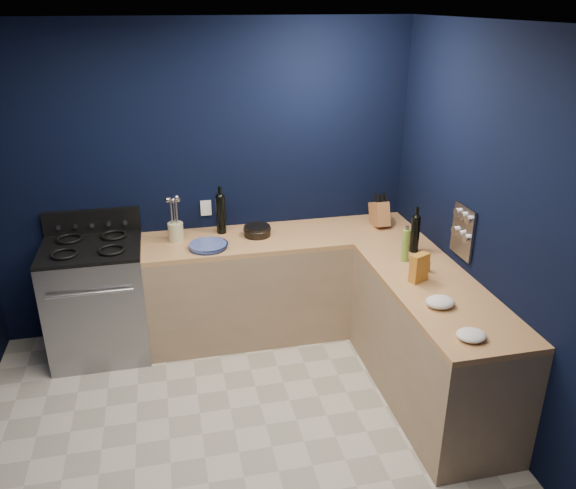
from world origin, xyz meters
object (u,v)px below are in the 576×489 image
object	(u,v)px
plate_stack	(208,246)
crouton_bag	(419,268)
gas_range	(98,301)
knife_block	(379,214)
utensil_crock	(176,232)

from	to	relation	value
plate_stack	crouton_bag	xyz separation A→B (m)	(1.38, -0.89, 0.08)
gas_range	crouton_bag	size ratio (longest dim) A/B	4.53
knife_block	gas_range	bearing A→B (deg)	178.24
knife_block	crouton_bag	bearing A→B (deg)	-98.97
plate_stack	knife_block	xyz separation A→B (m)	(1.49, 0.17, 0.09)
plate_stack	gas_range	bearing A→B (deg)	172.12
knife_block	crouton_bag	xyz separation A→B (m)	(-0.11, -1.06, -0.00)
knife_block	crouton_bag	size ratio (longest dim) A/B	1.03
gas_range	utensil_crock	xyz separation A→B (m)	(0.66, 0.08, 0.52)
plate_stack	knife_block	size ratio (longest dim) A/B	1.41
plate_stack	utensil_crock	world-z (taller)	utensil_crock
gas_range	crouton_bag	distance (m)	2.55
gas_range	plate_stack	distance (m)	1.02
utensil_crock	knife_block	size ratio (longest dim) A/B	0.73
gas_range	utensil_crock	size ratio (longest dim) A/B	5.99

